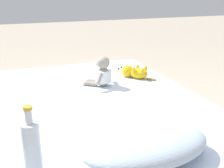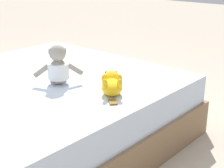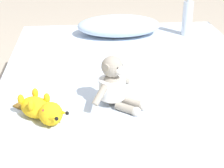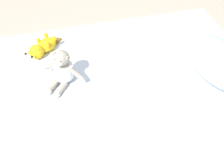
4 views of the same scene
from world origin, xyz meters
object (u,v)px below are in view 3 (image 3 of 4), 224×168
(plush_yellow_creature, at_px, (42,109))
(plush_monkey, at_px, (114,85))
(pillow, at_px, (119,26))
(glass_bottle, at_px, (187,17))
(bed, at_px, (136,110))

(plush_yellow_creature, bearing_deg, plush_monkey, 18.23)
(pillow, distance_m, glass_bottle, 0.48)
(plush_monkey, distance_m, glass_bottle, 1.13)
(bed, xyz_separation_m, plush_yellow_creature, (-0.47, -0.38, 0.25))
(plush_monkey, bearing_deg, plush_yellow_creature, -161.77)
(bed, relative_size, pillow, 3.45)
(pillow, bearing_deg, plush_monkey, -97.27)
(plush_yellow_creature, bearing_deg, pillow, 68.00)
(bed, distance_m, plush_monkey, 0.43)
(pillow, xyz_separation_m, glass_bottle, (0.48, -0.04, 0.06))
(bed, bearing_deg, plush_yellow_creature, -140.65)
(pillow, height_order, plush_monkey, plush_monkey)
(plush_monkey, distance_m, plush_yellow_creature, 0.34)
(pillow, distance_m, plush_monkey, 1.00)
(plush_monkey, relative_size, glass_bottle, 0.83)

